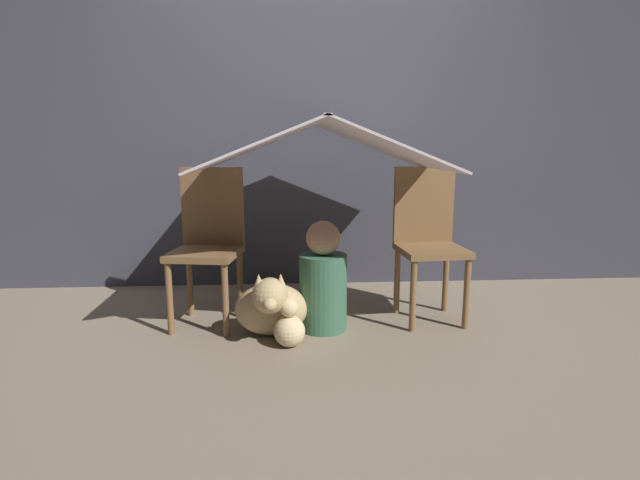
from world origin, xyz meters
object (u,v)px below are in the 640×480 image
at_px(chair_right, 428,237).
at_px(person_front, 323,282).
at_px(chair_left, 208,240).
at_px(dog, 271,306).

bearing_deg(chair_right, person_front, -169.41).
height_order(chair_left, person_front, chair_left).
relative_size(chair_right, dog, 2.27).
relative_size(chair_right, person_front, 1.45).
bearing_deg(dog, chair_right, 16.33).
xyz_separation_m(chair_right, person_front, (-0.63, -0.16, -0.22)).
distance_m(chair_left, chair_right, 1.28).
bearing_deg(dog, person_front, 20.03).
distance_m(chair_left, person_front, 0.70).
bearing_deg(person_front, chair_left, 165.81).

